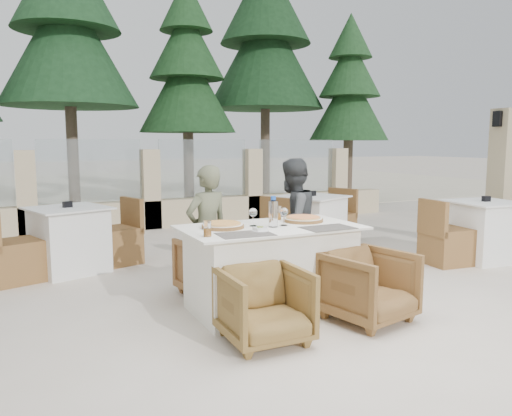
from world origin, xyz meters
name	(u,v)px	position (x,y,z in m)	size (l,w,h in m)	color
ground	(280,307)	(0.00, 0.00, 0.00)	(80.00, 80.00, 0.00)	beige
sand_patch	(85,187)	(0.00, 14.00, 0.01)	(30.00, 16.00, 0.01)	beige
perimeter_wall_far	(150,183)	(0.00, 4.80, 0.80)	(10.00, 0.34, 1.60)	beige
lantern_pillar	(502,179)	(4.20, 1.00, 1.00)	(0.34, 0.34, 2.00)	tan
pine_mid_left	(68,60)	(-1.00, 7.50, 3.25)	(2.86, 2.86, 6.50)	#1D4623
pine_centre	(187,99)	(1.50, 7.20, 2.50)	(2.20, 2.20, 5.00)	#1E4620
pine_mid_right	(265,69)	(3.80, 7.80, 3.40)	(2.99, 2.99, 6.80)	#193C1D
pine_far_right	(349,113)	(5.50, 6.50, 2.25)	(1.98, 1.98, 4.50)	#214A23
dining_table	(270,268)	(-0.10, 0.00, 0.39)	(1.60, 0.90, 0.77)	white
placemat_near_left	(245,234)	(-0.48, -0.27, 0.77)	(0.45, 0.30, 0.00)	#5B544E
placemat_near_right	(328,228)	(0.31, -0.30, 0.77)	(0.45, 0.30, 0.00)	#4F4A44
pizza_left	(223,225)	(-0.53, 0.10, 0.79)	(0.37, 0.37, 0.05)	#CE661C
pizza_right	(303,219)	(0.30, 0.10, 0.79)	(0.38, 0.38, 0.05)	#ED4E20
water_bottle	(273,212)	(-0.10, -0.04, 0.91)	(0.08, 0.08, 0.28)	#B0CDE7
wine_glass_centre	(253,216)	(-0.25, 0.07, 0.86)	(0.08, 0.08, 0.18)	white
wine_glass_near	(284,216)	(0.02, -0.02, 0.86)	(0.08, 0.08, 0.18)	white
beer_glass_left	(207,229)	(-0.79, -0.22, 0.83)	(0.06, 0.06, 0.13)	#C4721B
beer_glass_right	(278,213)	(0.13, 0.31, 0.84)	(0.07, 0.07, 0.14)	orange
olive_dish	(260,229)	(-0.30, -0.19, 0.79)	(0.11, 0.11, 0.04)	white
armchair_far_left	(214,266)	(-0.41, 0.63, 0.29)	(0.62, 0.64, 0.58)	brown
armchair_far_right	(271,256)	(0.36, 0.88, 0.27)	(0.58, 0.60, 0.54)	brown
armchair_near_left	(264,305)	(-0.50, -0.66, 0.29)	(0.62, 0.64, 0.58)	olive
armchair_near_right	(369,286)	(0.51, -0.64, 0.30)	(0.65, 0.67, 0.61)	brown
diner_left	(207,231)	(-0.48, 0.63, 0.65)	(0.48, 0.31, 1.30)	#595D43
diner_right	(292,221)	(0.50, 0.66, 0.68)	(0.66, 0.51, 1.35)	#3B3E40
bg_table_a	(69,240)	(-1.62, 2.20, 0.39)	(1.64, 0.82, 0.77)	white
bg_table_b	(312,223)	(1.62, 2.03, 0.39)	(1.64, 0.82, 0.77)	white
bg_table_c	(484,231)	(3.26, 0.49, 0.39)	(1.64, 0.82, 0.77)	white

